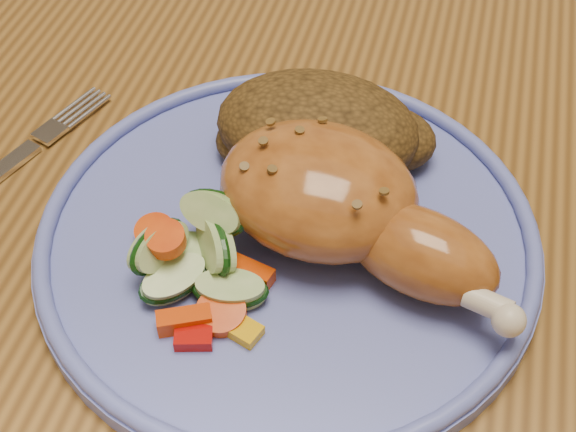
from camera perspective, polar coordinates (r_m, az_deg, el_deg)
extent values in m
cube|color=brown|center=(0.58, 6.49, 5.04)|extent=(0.90, 1.40, 0.04)
cube|color=brown|center=(1.39, -6.64, 13.77)|extent=(0.06, 0.06, 0.71)
cube|color=#4C2D16|center=(1.20, 9.82, 11.76)|extent=(0.42, 0.42, 0.04)
cylinder|color=#4C2D16|center=(1.24, -0.84, -0.14)|extent=(0.04, 0.04, 0.41)
cylinder|color=#4C2D16|center=(1.50, 2.73, 9.84)|extent=(0.04, 0.04, 0.41)
cylinder|color=#4C2D16|center=(1.23, 15.69, -3.20)|extent=(0.04, 0.04, 0.41)
cylinder|color=#4C2D16|center=(1.49, 16.53, 7.36)|extent=(0.04, 0.04, 0.41)
cylinder|color=#5A66BE|center=(0.48, 0.00, -1.67)|extent=(0.30, 0.30, 0.01)
torus|color=#5A66BE|center=(0.48, 0.00, -0.81)|extent=(0.30, 0.30, 0.01)
ellipsoid|color=#AB5F23|center=(0.46, 2.15, 1.91)|extent=(0.13, 0.12, 0.06)
ellipsoid|color=#AB5F23|center=(0.44, 9.42, -2.59)|extent=(0.10, 0.08, 0.05)
sphere|color=beige|center=(0.43, 15.43, -7.16)|extent=(0.02, 0.02, 0.02)
ellipsoid|color=#4F3513|center=(0.51, 2.09, 6.30)|extent=(0.13, 0.09, 0.06)
ellipsoid|color=#4F3513|center=(0.52, 6.98, 5.50)|extent=(0.06, 0.05, 0.04)
ellipsoid|color=#4F3513|center=(0.52, -2.23, 5.31)|extent=(0.05, 0.05, 0.03)
cube|color=#A50A05|center=(0.43, -6.71, -8.40)|extent=(0.02, 0.02, 0.01)
cube|color=#E5A507|center=(0.43, -3.06, -8.19)|extent=(0.02, 0.02, 0.01)
cube|color=#E54807|center=(0.44, -7.39, -7.37)|extent=(0.03, 0.02, 0.01)
cube|color=#E54807|center=(0.45, -2.59, -4.01)|extent=(0.03, 0.02, 0.01)
cylinder|color=#E54807|center=(0.44, -8.68, -1.64)|extent=(0.02, 0.02, 0.01)
cylinder|color=#E54807|center=(0.48, -9.41, -1.24)|extent=(0.02, 0.03, 0.01)
cylinder|color=#E54807|center=(0.44, -4.75, -6.90)|extent=(0.03, 0.03, 0.01)
cylinder|color=#B5CC84|center=(0.46, -5.19, 0.37)|extent=(0.04, 0.04, 0.04)
cylinder|color=#B5CC84|center=(0.45, -9.23, -2.15)|extent=(0.04, 0.05, 0.04)
cylinder|color=#B5CC84|center=(0.45, -5.15, -2.06)|extent=(0.04, 0.05, 0.04)
cylinder|color=#B5CC84|center=(0.46, -7.77, -2.62)|extent=(0.05, 0.05, 0.02)
cylinder|color=#B5CC84|center=(0.44, -4.12, -5.25)|extent=(0.04, 0.04, 0.02)
cylinder|color=#B5CC84|center=(0.45, -8.15, -4.47)|extent=(0.06, 0.06, 0.02)
cylinder|color=#B5CC84|center=(0.45, -5.35, 0.21)|extent=(0.05, 0.05, 0.04)
cube|color=silver|center=(0.58, -16.57, 5.75)|extent=(0.04, 0.06, 0.00)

